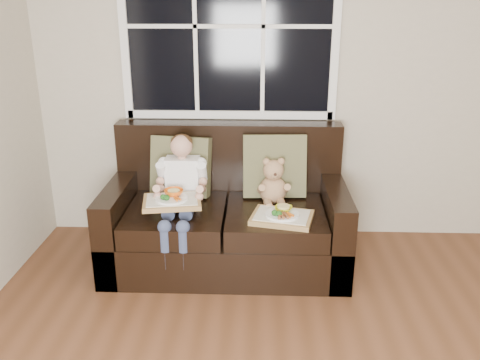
{
  "coord_description": "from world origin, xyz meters",
  "views": [
    {
      "loc": [
        -0.53,
        -1.39,
        1.86
      ],
      "look_at": [
        -0.65,
        1.85,
        0.68
      ],
      "focal_mm": 38.0,
      "sensor_mm": 36.0,
      "label": 1
    }
  ],
  "objects_px": {
    "child": "(181,184)",
    "teddy_bear": "(273,184)",
    "tray_right": "(282,216)",
    "loveseat": "(227,220)",
    "tray_left": "(172,200)"
  },
  "relations": [
    {
      "from": "loveseat",
      "to": "child",
      "type": "relative_size",
      "value": 2.18
    },
    {
      "from": "loveseat",
      "to": "teddy_bear",
      "type": "bearing_deg",
      "value": 1.2
    },
    {
      "from": "child",
      "to": "tray_right",
      "type": "xyz_separation_m",
      "value": [
        0.7,
        -0.19,
        -0.15
      ]
    },
    {
      "from": "teddy_bear",
      "to": "tray_left",
      "type": "distance_m",
      "value": 0.74
    },
    {
      "from": "tray_left",
      "to": "child",
      "type": "bearing_deg",
      "value": 67.36
    },
    {
      "from": "teddy_bear",
      "to": "tray_left",
      "type": "relative_size",
      "value": 0.82
    },
    {
      "from": "child",
      "to": "teddy_bear",
      "type": "relative_size",
      "value": 2.24
    },
    {
      "from": "child",
      "to": "tray_left",
      "type": "bearing_deg",
      "value": -103.24
    },
    {
      "from": "teddy_bear",
      "to": "tray_left",
      "type": "bearing_deg",
      "value": -163.6
    },
    {
      "from": "loveseat",
      "to": "teddy_bear",
      "type": "relative_size",
      "value": 4.88
    },
    {
      "from": "tray_left",
      "to": "tray_right",
      "type": "xyz_separation_m",
      "value": [
        0.74,
        -0.02,
        -0.1
      ]
    },
    {
      "from": "loveseat",
      "to": "child",
      "type": "xyz_separation_m",
      "value": [
        -0.31,
        -0.11,
        0.32
      ]
    },
    {
      "from": "child",
      "to": "tray_right",
      "type": "distance_m",
      "value": 0.74
    },
    {
      "from": "teddy_bear",
      "to": "tray_left",
      "type": "xyz_separation_m",
      "value": [
        -0.68,
        -0.28,
        -0.01
      ]
    },
    {
      "from": "child",
      "to": "teddy_bear",
      "type": "height_order",
      "value": "child"
    }
  ]
}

